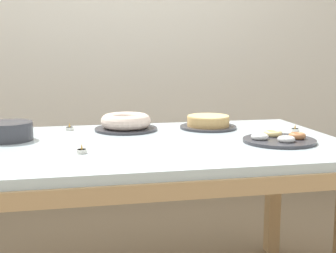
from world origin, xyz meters
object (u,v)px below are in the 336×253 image
at_px(cake_golden_bundt, 126,123).
at_px(tealight_left_edge, 82,151).
at_px(tealight_centre, 295,130).
at_px(cake_chocolate_round, 208,123).
at_px(pastry_platter, 279,139).
at_px(plate_stack, 8,131).
at_px(tealight_near_cakes, 70,128).

height_order(cake_golden_bundt, tealight_left_edge, cake_golden_bundt).
bearing_deg(tealight_centre, tealight_left_edge, -165.08).
xyz_separation_m(cake_chocolate_round, tealight_left_edge, (-0.63, -0.45, -0.02)).
bearing_deg(tealight_left_edge, tealight_centre, 14.92).
distance_m(pastry_platter, plate_stack, 1.17).
xyz_separation_m(plate_stack, tealight_centre, (1.32, -0.06, -0.03)).
xyz_separation_m(plate_stack, tealight_left_edge, (0.30, -0.33, -0.03)).
xyz_separation_m(pastry_platter, tealight_left_edge, (-0.83, -0.05, -0.00)).
bearing_deg(pastry_platter, tealight_near_cakes, 150.86).
bearing_deg(plate_stack, cake_chocolate_round, 7.61).
relative_size(cake_golden_bundt, pastry_platter, 0.99).
bearing_deg(tealight_left_edge, pastry_platter, 3.43).
height_order(plate_stack, tealight_centre, plate_stack).
bearing_deg(tealight_centre, pastry_platter, -129.92).
bearing_deg(tealight_near_cakes, pastry_platter, -29.14).
bearing_deg(tealight_near_cakes, cake_golden_bundt, -11.38).
relative_size(cake_chocolate_round, cake_golden_bundt, 0.93).
height_order(cake_golden_bundt, tealight_centre, cake_golden_bundt).
bearing_deg(tealight_centre, cake_chocolate_round, 153.96).
xyz_separation_m(pastry_platter, tealight_centre, (0.18, 0.22, -0.00)).
bearing_deg(tealight_left_edge, tealight_near_cakes, 94.77).
relative_size(pastry_platter, tealight_centre, 7.70).
xyz_separation_m(tealight_centre, tealight_near_cakes, (-1.06, 0.27, 0.00)).
bearing_deg(pastry_platter, plate_stack, 166.16).
distance_m(plate_stack, tealight_left_edge, 0.45).
relative_size(tealight_centre, tealight_left_edge, 1.00).
distance_m(pastry_platter, tealight_centre, 0.29).
distance_m(cake_golden_bundt, tealight_left_edge, 0.53).
distance_m(cake_golden_bundt, tealight_centre, 0.82).
distance_m(pastry_platter, tealight_near_cakes, 1.00).
distance_m(tealight_near_cakes, tealight_left_edge, 0.54).
distance_m(cake_chocolate_round, plate_stack, 0.95).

